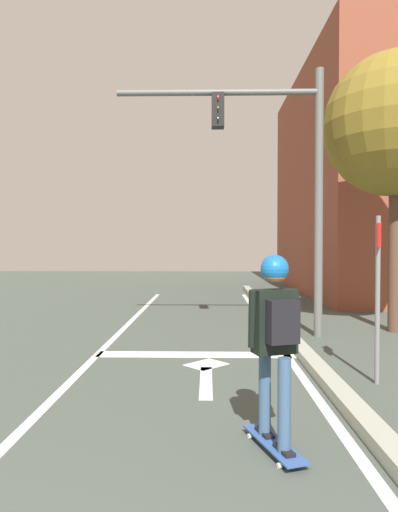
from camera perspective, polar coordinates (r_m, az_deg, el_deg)
lane_line_center at (r=6.58m, az=-15.10°, el=-14.23°), size 0.12×20.00×0.01m
lane_line_curbside at (r=6.46m, az=12.79°, el=-14.52°), size 0.12×20.00×0.01m
stop_bar at (r=7.49m, az=-0.31°, el=-12.25°), size 3.20×0.40×0.01m
lane_arrow_stem at (r=6.09m, az=0.89°, el=-15.48°), size 0.16×1.40×0.01m
lane_arrow_head at (r=6.91m, az=0.92°, el=-13.43°), size 0.71×0.71×0.01m
curb_strip at (r=6.49m, az=15.02°, el=-13.83°), size 0.24×24.00×0.14m
skateboard at (r=4.27m, az=9.38°, el=-22.22°), size 0.47×0.88×0.07m
skater at (r=3.96m, az=9.55°, el=-8.55°), size 0.43×0.60×1.62m
traffic_signal_mast at (r=9.02m, az=9.55°, el=11.89°), size 3.96×0.34×5.13m
street_sign_post at (r=6.19m, az=21.52°, el=-2.10°), size 0.16×0.43×2.14m
roadside_tree at (r=10.32m, az=23.47°, el=14.77°), size 2.89×2.89×5.64m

